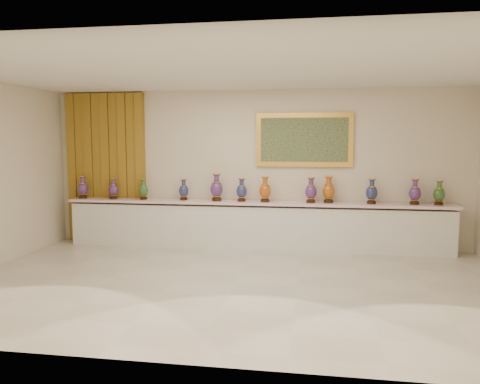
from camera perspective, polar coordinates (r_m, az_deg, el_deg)
The scene contains 16 objects.
ground at distance 6.81m, azimuth -0.65°, elevation -11.07°, with size 8.00×8.00×0.00m, color beige.
room at distance 9.53m, azimuth -12.54°, elevation 3.40°, with size 8.00×8.00×8.00m.
counter at distance 8.90m, azimuth 1.79°, elevation -4.12°, with size 7.28×0.48×0.90m.
vase_0 at distance 9.80m, azimuth -18.62°, elevation 0.43°, with size 0.26×0.26×0.45m.
vase_1 at distance 9.53m, azimuth -15.16°, elevation 0.28°, with size 0.22×0.22×0.41m.
vase_2 at distance 9.29m, azimuth -11.68°, elevation 0.21°, with size 0.25×0.25×0.40m.
vase_3 at distance 9.09m, azimuth -6.87°, elevation 0.17°, with size 0.23×0.23×0.41m.
vase_4 at distance 8.89m, azimuth -2.87°, elevation 0.41°, with size 0.29×0.29×0.52m.
vase_5 at distance 8.81m, azimuth 0.20°, elevation 0.12°, with size 0.27×0.27×0.44m.
vase_6 at distance 8.74m, azimuth 3.08°, elevation 0.17°, with size 0.24×0.24×0.47m.
vase_7 at distance 8.72m, azimuth 8.64°, elevation 0.08°, with size 0.28×0.28×0.47m.
vase_8 at distance 8.75m, azimuth 10.76°, elevation 0.14°, with size 0.23×0.23×0.49m.
vase_9 at distance 8.79m, azimuth 15.75°, elevation -0.06°, with size 0.23×0.23×0.46m.
vase_10 at distance 8.93m, azimuth 20.53°, elevation -0.11°, with size 0.26×0.26×0.46m.
vase_11 at distance 9.02m, azimuth 23.11°, elevation -0.22°, with size 0.25×0.25×0.44m.
label_card at distance 8.93m, azimuth -6.27°, elevation -1.09°, with size 0.10×0.06×0.00m, color white.
Camera 1 is at (1.09, -6.42, 2.01)m, focal length 35.00 mm.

